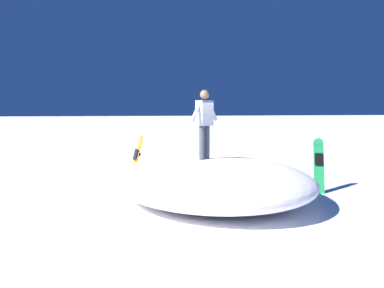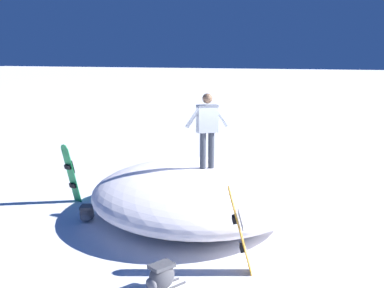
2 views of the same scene
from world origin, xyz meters
The scene contains 7 objects.
ground centered at (0.00, 0.00, 0.00)m, with size 240.00×240.00×0.00m, color white.
snow_mound centered at (0.57, 0.22, 0.55)m, with size 5.47×4.85×1.10m, color white.
snowboarder_standing centered at (0.38, 0.16, 2.09)m, with size 0.85×0.72×1.71m.
snowboard_primary_upright centered at (-1.17, 2.77, 0.79)m, with size 0.49×0.39×1.53m.
snowboard_secondary_upright centered at (3.81, 0.64, 0.79)m, with size 0.38×0.45×1.52m.
backpack_near centered at (-0.21, 3.82, 0.22)m, with size 0.52×0.71×0.43m.
backpack_far centered at (2.70, 1.60, 0.18)m, with size 0.45×0.59×0.35m.
Camera 1 is at (-1.80, -8.83, 2.34)m, focal length 35.01 mm.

